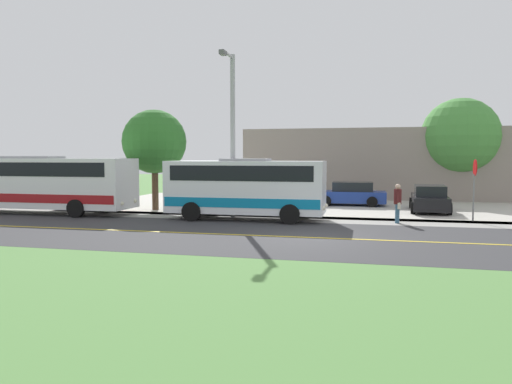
% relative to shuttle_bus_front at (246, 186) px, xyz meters
% --- Properties ---
extents(ground_plane, '(120.00, 120.00, 0.00)m').
position_rel_shuttle_bus_front_xyz_m(ground_plane, '(4.47, 3.57, -1.60)').
color(ground_plane, '#548442').
extents(road_surface, '(8.00, 100.00, 0.01)m').
position_rel_shuttle_bus_front_xyz_m(road_surface, '(4.47, 3.57, -1.60)').
color(road_surface, '#333335').
rests_on(road_surface, ground).
extents(sidewalk, '(2.40, 100.00, 0.01)m').
position_rel_shuttle_bus_front_xyz_m(sidewalk, '(-0.73, 3.57, -1.60)').
color(sidewalk, gray).
rests_on(sidewalk, ground).
extents(parking_lot_surface, '(14.00, 36.00, 0.01)m').
position_rel_shuttle_bus_front_xyz_m(parking_lot_surface, '(-7.93, 6.57, -1.60)').
color(parking_lot_surface, '#B2ADA3').
rests_on(parking_lot_surface, ground).
extents(road_centre_line, '(0.16, 100.00, 0.00)m').
position_rel_shuttle_bus_front_xyz_m(road_centre_line, '(4.47, 3.57, -1.59)').
color(road_centre_line, gold).
rests_on(road_centre_line, ground).
extents(shuttle_bus_front, '(2.59, 7.58, 2.91)m').
position_rel_shuttle_bus_front_xyz_m(shuttle_bus_front, '(0.00, 0.00, 0.00)').
color(shuttle_bus_front, white).
rests_on(shuttle_bus_front, ground).
extents(transit_bus_rear, '(2.71, 11.66, 3.03)m').
position_rel_shuttle_bus_front_xyz_m(transit_bus_rear, '(-0.06, -11.94, 0.07)').
color(transit_bus_rear, white).
rests_on(transit_bus_rear, ground).
extents(pedestrian_with_bags, '(0.72, 0.34, 1.77)m').
position_rel_shuttle_bus_front_xyz_m(pedestrian_with_bags, '(-0.34, 6.99, -0.65)').
color(pedestrian_with_bags, '#335972').
rests_on(pedestrian_with_bags, ground).
extents(stop_sign, '(0.76, 0.07, 2.88)m').
position_rel_shuttle_bus_front_xyz_m(stop_sign, '(-1.63, 10.45, 0.36)').
color(stop_sign, slate).
rests_on(stop_sign, ground).
extents(street_light_pole, '(1.97, 0.24, 7.91)m').
position_rel_shuttle_bus_front_xyz_m(street_light_pole, '(-0.41, -0.78, 2.76)').
color(street_light_pole, '#9E9EA3').
rests_on(street_light_pole, ground).
extents(parked_car_near, '(2.05, 4.42, 1.45)m').
position_rel_shuttle_bus_front_xyz_m(parked_car_near, '(-7.98, 4.66, -0.92)').
color(parked_car_near, navy).
rests_on(parked_car_near, ground).
extents(parked_car_far, '(4.50, 2.22, 1.45)m').
position_rel_shuttle_bus_front_xyz_m(parked_car_far, '(-5.45, 9.00, -0.92)').
color(parked_car_far, black).
rests_on(parked_car_far, ground).
extents(tree_curbside, '(3.58, 3.58, 5.64)m').
position_rel_shuttle_bus_front_xyz_m(tree_curbside, '(-2.93, -6.02, 2.22)').
color(tree_curbside, '#4C3826').
rests_on(tree_curbside, ground).
extents(tree_lot_edge, '(5.21, 5.21, 6.99)m').
position_rel_shuttle_bus_front_xyz_m(tree_lot_edge, '(-12.93, 11.82, 2.77)').
color(tree_lot_edge, '#4C3826').
rests_on(tree_lot_edge, ground).
extents(commercial_building, '(10.00, 21.19, 5.01)m').
position_rel_shuttle_bus_front_xyz_m(commercial_building, '(-16.93, 7.37, 0.90)').
color(commercial_building, gray).
rests_on(commercial_building, ground).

